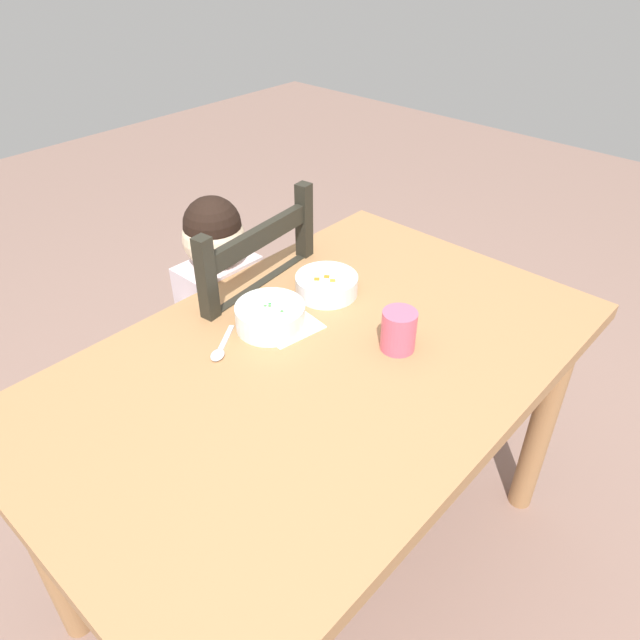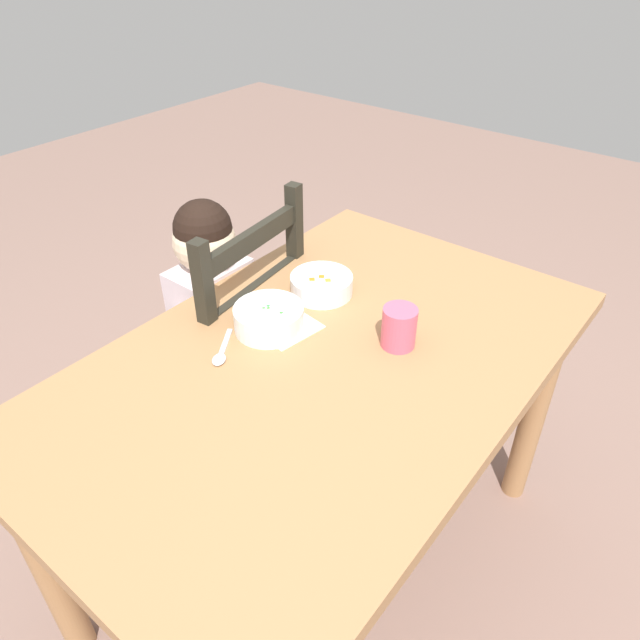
{
  "view_description": "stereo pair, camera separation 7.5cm",
  "coord_description": "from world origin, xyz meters",
  "views": [
    {
      "loc": [
        -0.76,
        -0.69,
        1.59
      ],
      "look_at": [
        0.05,
        0.05,
        0.81
      ],
      "focal_mm": 33.32,
      "sensor_mm": 36.0,
      "label": 1
    },
    {
      "loc": [
        -0.81,
        -0.63,
        1.59
      ],
      "look_at": [
        0.05,
        0.05,
        0.81
      ],
      "focal_mm": 33.32,
      "sensor_mm": 36.0,
      "label": 2
    }
  ],
  "objects": [
    {
      "name": "drinking_cup",
      "position": [
        0.14,
        -0.11,
        0.81
      ],
      "size": [
        0.08,
        0.08,
        0.1
      ],
      "primitive_type": "cylinder",
      "color": "#E15977",
      "rests_on": "dining_table"
    },
    {
      "name": "child_figure",
      "position": [
        0.11,
        0.46,
        0.64
      ],
      "size": [
        0.32,
        0.31,
        0.96
      ],
      "color": "silver",
      "rests_on": "ground"
    },
    {
      "name": "ground_plane",
      "position": [
        0.0,
        0.0,
        0.0
      ],
      "size": [
        8.0,
        8.0,
        0.0
      ],
      "primitive_type": "plane",
      "color": "#87685C"
    },
    {
      "name": "bowl_of_carrots",
      "position": [
        0.21,
        0.17,
        0.79
      ],
      "size": [
        0.16,
        0.16,
        0.05
      ],
      "color": "white",
      "rests_on": "dining_table"
    },
    {
      "name": "dining_chair",
      "position": [
        0.11,
        0.46,
        0.46
      ],
      "size": [
        0.46,
        0.46,
        0.97
      ],
      "color": "black",
      "rests_on": "ground"
    },
    {
      "name": "paper_napkin",
      "position": [
        0.03,
        0.14,
        0.76
      ],
      "size": [
        0.15,
        0.14,
        0.0
      ],
      "primitive_type": "cube",
      "rotation": [
        0.0,
        0.0,
        -0.15
      ],
      "color": "white",
      "rests_on": "dining_table"
    },
    {
      "name": "dining_table",
      "position": [
        0.0,
        0.0,
        0.65
      ],
      "size": [
        1.32,
        0.83,
        0.76
      ],
      "color": "#A6764A",
      "rests_on": "ground"
    },
    {
      "name": "bowl_of_peas",
      "position": [
        0.01,
        0.17,
        0.79
      ],
      "size": [
        0.16,
        0.16,
        0.06
      ],
      "color": "white",
      "rests_on": "dining_table"
    },
    {
      "name": "spoon",
      "position": [
        -0.14,
        0.18,
        0.76
      ],
      "size": [
        0.13,
        0.09,
        0.01
      ],
      "color": "silver",
      "rests_on": "dining_table"
    }
  ]
}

